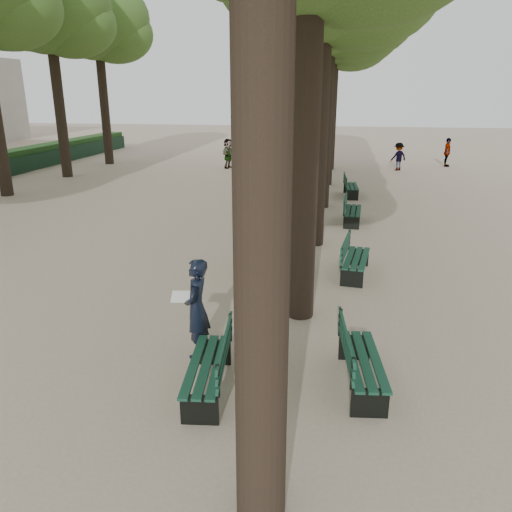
# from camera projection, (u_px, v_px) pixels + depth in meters

# --- Properties ---
(ground) EXTENTS (120.00, 120.00, 0.00)m
(ground) POSITION_uv_depth(u_px,v_px,m) (183.00, 392.00, 7.49)
(ground) COLOR tan
(ground) RESTS_ON ground
(tree_central_4) EXTENTS (6.00, 6.00, 9.95)m
(tree_central_4) POSITION_uv_depth(u_px,v_px,m) (334.00, 10.00, 21.68)
(tree_central_4) COLOR #33261C
(tree_central_4) RESTS_ON ground
(tree_central_5) EXTENTS (6.00, 6.00, 9.95)m
(tree_central_5) POSITION_uv_depth(u_px,v_px,m) (336.00, 24.00, 26.36)
(tree_central_5) COLOR #33261C
(tree_central_5) RESTS_ON ground
(tree_far_4) EXTENTS (6.00, 6.00, 10.45)m
(tree_far_4) POSITION_uv_depth(u_px,v_px,m) (47.00, 5.00, 23.67)
(tree_far_4) COLOR #33261C
(tree_far_4) RESTS_ON ground
(tree_far_5) EXTENTS (6.00, 6.00, 10.45)m
(tree_far_5) POSITION_uv_depth(u_px,v_px,m) (97.00, 20.00, 28.35)
(tree_far_5) COLOR #33261C
(tree_far_5) RESTS_ON ground
(bench_left_0) EXTENTS (0.77, 1.85, 0.92)m
(bench_left_0) POSITION_uv_depth(u_px,v_px,m) (208.00, 375.00, 7.41)
(bench_left_0) COLOR black
(bench_left_0) RESTS_ON ground
(bench_left_1) EXTENTS (0.62, 1.81, 0.92)m
(bench_left_1) POSITION_uv_depth(u_px,v_px,m) (263.00, 260.00, 12.46)
(bench_left_1) COLOR black
(bench_left_1) RESTS_ON ground
(bench_left_2) EXTENTS (0.81, 1.86, 0.92)m
(bench_left_2) POSITION_uv_depth(u_px,v_px,m) (285.00, 214.00, 17.06)
(bench_left_2) COLOR black
(bench_left_2) RESTS_ON ground
(bench_left_3) EXTENTS (0.75, 1.85, 0.92)m
(bench_left_3) POSITION_uv_depth(u_px,v_px,m) (299.00, 186.00, 22.21)
(bench_left_3) COLOR black
(bench_left_3) RESTS_ON ground
(bench_right_0) EXTENTS (0.77, 1.85, 0.92)m
(bench_right_0) POSITION_uv_depth(u_px,v_px,m) (362.00, 370.00, 7.56)
(bench_right_0) COLOR black
(bench_right_0) RESTS_ON ground
(bench_right_1) EXTENTS (0.78, 1.85, 0.92)m
(bench_right_1) POSITION_uv_depth(u_px,v_px,m) (355.00, 265.00, 12.11)
(bench_right_1) COLOR black
(bench_right_1) RESTS_ON ground
(bench_right_2) EXTENTS (0.66, 1.83, 0.92)m
(bench_right_2) POSITION_uv_depth(u_px,v_px,m) (352.00, 215.00, 16.92)
(bench_right_2) COLOR black
(bench_right_2) RESTS_ON ground
(bench_right_3) EXTENTS (0.67, 1.83, 0.92)m
(bench_right_3) POSITION_uv_depth(u_px,v_px,m) (351.00, 190.00, 21.22)
(bench_right_3) COLOR black
(bench_right_3) RESTS_ON ground
(man_with_map) EXTENTS (0.61, 0.69, 1.72)m
(man_with_map) POSITION_uv_depth(u_px,v_px,m) (197.00, 308.00, 8.28)
(man_with_map) COLOR black
(man_with_map) RESTS_ON ground
(pedestrian_d) EXTENTS (0.75, 0.32, 1.52)m
(pedestrian_d) POSITION_uv_depth(u_px,v_px,m) (303.00, 145.00, 33.96)
(pedestrian_d) COLOR #262628
(pedestrian_d) RESTS_ON ground
(pedestrian_b) EXTENTS (1.01, 0.77, 1.54)m
(pedestrian_b) POSITION_uv_depth(u_px,v_px,m) (398.00, 157.00, 28.11)
(pedestrian_b) COLOR #262628
(pedestrian_b) RESTS_ON ground
(pedestrian_c) EXTENTS (0.50, 1.02, 1.67)m
(pedestrian_c) POSITION_uv_depth(u_px,v_px,m) (447.00, 152.00, 29.49)
(pedestrian_c) COLOR #262628
(pedestrian_c) RESTS_ON ground
(pedestrian_e) EXTENTS (0.77, 1.60, 1.69)m
(pedestrian_e) POSITION_uv_depth(u_px,v_px,m) (228.00, 153.00, 28.90)
(pedestrian_e) COLOR #262628
(pedestrian_e) RESTS_ON ground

